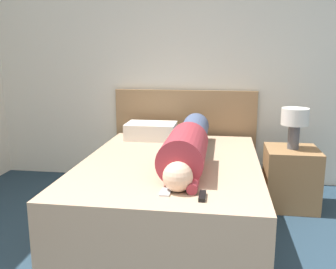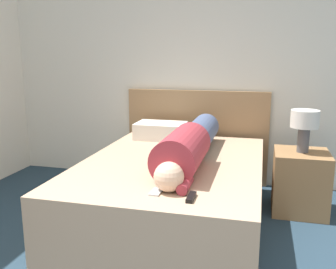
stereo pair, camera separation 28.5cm
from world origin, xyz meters
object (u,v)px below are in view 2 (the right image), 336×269
(table_lamp, at_px, (305,123))
(cell_phone, at_px, (156,192))
(bed, at_px, (172,192))
(pillow_near_headboard, at_px, (161,131))
(nightstand, at_px, (300,182))
(person_lying, at_px, (190,145))
(tv_remote, at_px, (191,197))

(table_lamp, xyz_separation_m, cell_phone, (-0.98, -1.24, -0.26))
(bed, distance_m, pillow_near_headboard, 0.90)
(nightstand, bearing_deg, cell_phone, -128.26)
(bed, distance_m, person_lying, 0.44)
(table_lamp, height_order, cell_phone, table_lamp)
(person_lying, height_order, cell_phone, person_lying)
(person_lying, height_order, tv_remote, person_lying)
(person_lying, relative_size, pillow_near_headboard, 3.30)
(nightstand, bearing_deg, table_lamp, 0.00)
(pillow_near_headboard, relative_size, tv_remote, 3.33)
(pillow_near_headboard, xyz_separation_m, cell_phone, (0.38, -1.50, -0.08))
(nightstand, distance_m, person_lying, 1.12)
(person_lying, height_order, pillow_near_headboard, person_lying)
(nightstand, bearing_deg, person_lying, -150.61)
(pillow_near_headboard, bearing_deg, cell_phone, -75.72)
(bed, bearing_deg, person_lying, 2.00)
(nightstand, distance_m, cell_phone, 1.60)
(bed, xyz_separation_m, table_lamp, (1.05, 0.52, 0.54))
(bed, height_order, cell_phone, cell_phone)
(bed, relative_size, tv_remote, 13.32)
(nightstand, distance_m, pillow_near_headboard, 1.43)
(table_lamp, height_order, tv_remote, table_lamp)
(bed, relative_size, cell_phone, 15.36)
(bed, bearing_deg, table_lamp, 26.18)
(bed, bearing_deg, cell_phone, -84.47)
(bed, relative_size, table_lamp, 5.38)
(bed, relative_size, nightstand, 3.62)
(nightstand, height_order, table_lamp, table_lamp)
(bed, height_order, pillow_near_headboard, pillow_near_headboard)
(bed, distance_m, table_lamp, 1.29)
(person_lying, relative_size, cell_phone, 12.69)
(bed, bearing_deg, nightstand, 26.18)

